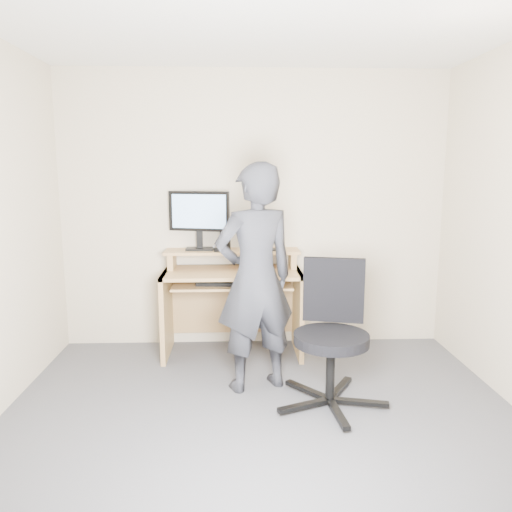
{
  "coord_description": "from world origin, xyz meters",
  "views": [
    {
      "loc": [
        -0.16,
        -2.81,
        1.63
      ],
      "look_at": [
        -0.01,
        1.05,
        0.95
      ],
      "focal_mm": 35.0,
      "sensor_mm": 36.0,
      "label": 1
    }
  ],
  "objects": [
    {
      "name": "person",
      "position": [
        -0.03,
        0.74,
        0.84
      ],
      "size": [
        0.71,
        0.59,
        1.68
      ],
      "primitive_type": "imported",
      "rotation": [
        0.0,
        0.0,
        3.51
      ],
      "color": "black",
      "rests_on": "ground"
    },
    {
      "name": "travel_mug",
      "position": [
        -0.01,
        1.6,
        0.99
      ],
      "size": [
        0.09,
        0.09,
        0.16
      ],
      "primitive_type": "cylinder",
      "rotation": [
        0.0,
        0.0,
        -0.25
      ],
      "color": "silver",
      "rests_on": "desk"
    },
    {
      "name": "back_wall",
      "position": [
        0.0,
        1.75,
        1.25
      ],
      "size": [
        3.5,
        0.02,
        2.5
      ],
      "primitive_type": "cube",
      "color": "beige",
      "rests_on": "ground"
    },
    {
      "name": "charger",
      "position": [
        -0.34,
        1.5,
        0.93
      ],
      "size": [
        0.05,
        0.05,
        0.03
      ],
      "primitive_type": "cube",
      "rotation": [
        0.0,
        0.0,
        0.23
      ],
      "color": "black",
      "rests_on": "desk"
    },
    {
      "name": "monitor",
      "position": [
        -0.49,
        1.62,
        1.22
      ],
      "size": [
        0.54,
        0.18,
        0.52
      ],
      "rotation": [
        0.0,
        0.0,
        -0.26
      ],
      "color": "black",
      "rests_on": "desk"
    },
    {
      "name": "headphones",
      "position": [
        -0.3,
        1.68,
        0.92
      ],
      "size": [
        0.16,
        0.16,
        0.06
      ],
      "primitive_type": "torus",
      "rotation": [
        0.26,
        0.0,
        0.02
      ],
      "color": "silver",
      "rests_on": "desk"
    },
    {
      "name": "ceiling",
      "position": [
        0.0,
        0.0,
        2.5
      ],
      "size": [
        3.5,
        3.5,
        0.02
      ],
      "primitive_type": "cube",
      "color": "white",
      "rests_on": "back_wall"
    },
    {
      "name": "mouse",
      "position": [
        0.06,
        1.35,
        0.77
      ],
      "size": [
        0.11,
        0.08,
        0.04
      ],
      "primitive_type": "ellipsoid",
      "rotation": [
        0.0,
        0.0,
        0.25
      ],
      "color": "black",
      "rests_on": "desk"
    },
    {
      "name": "external_drive",
      "position": [
        -0.26,
        1.62,
        1.01
      ],
      "size": [
        0.09,
        0.14,
        0.2
      ],
      "primitive_type": "cube",
      "rotation": [
        0.0,
        0.0,
        -0.2
      ],
      "color": "black",
      "rests_on": "desk"
    },
    {
      "name": "smartphone",
      "position": [
        0.16,
        1.57,
        0.92
      ],
      "size": [
        0.09,
        0.14,
        0.01
      ],
      "primitive_type": "cube",
      "rotation": [
        0.0,
        0.0,
        0.19
      ],
      "color": "black",
      "rests_on": "desk"
    },
    {
      "name": "ground",
      "position": [
        0.0,
        0.0,
        0.0
      ],
      "size": [
        3.5,
        3.5,
        0.0
      ],
      "primitive_type": "plane",
      "color": "#4E4E53",
      "rests_on": "ground"
    },
    {
      "name": "office_chair",
      "position": [
        0.5,
        0.49,
        0.53
      ],
      "size": [
        0.78,
        0.76,
        0.98
      ],
      "rotation": [
        0.0,
        0.0,
        -0.23
      ],
      "color": "black",
      "rests_on": "ground"
    },
    {
      "name": "desk",
      "position": [
        -0.2,
        1.53,
        0.55
      ],
      "size": [
        1.2,
        0.6,
        0.91
      ],
      "color": "tan",
      "rests_on": "ground"
    },
    {
      "name": "keyboard",
      "position": [
        -0.27,
        1.36,
        0.67
      ],
      "size": [
        0.47,
        0.22,
        0.03
      ],
      "primitive_type": "cube",
      "rotation": [
        0.0,
        0.0,
        -0.08
      ],
      "color": "black",
      "rests_on": "desk"
    }
  ]
}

